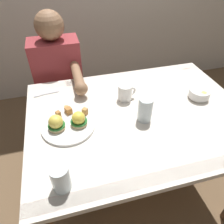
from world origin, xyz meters
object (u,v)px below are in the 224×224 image
(fork, at_px, (45,94))
(diner_person, at_px, (60,81))
(dining_table, at_px, (138,127))
(water_glass_near, at_px, (145,111))
(eggs_benedict_plate, at_px, (68,123))
(coffee_mug, at_px, (125,92))
(fruit_bowl, at_px, (199,94))
(water_glass_far, at_px, (61,179))

(fork, distance_m, diner_person, 0.32)
(dining_table, distance_m, water_glass_near, 0.17)
(dining_table, xyz_separation_m, eggs_benedict_plate, (-0.39, -0.01, 0.13))
(coffee_mug, relative_size, fork, 0.71)
(eggs_benedict_plate, bearing_deg, diner_person, 90.89)
(coffee_mug, xyz_separation_m, diner_person, (-0.36, 0.46, -0.14))
(dining_table, height_order, coffee_mug, coffee_mug)
(diner_person, bearing_deg, eggs_benedict_plate, -89.11)
(fruit_bowl, relative_size, coffee_mug, 1.08)
(fruit_bowl, height_order, fork, fruit_bowl)
(dining_table, bearing_deg, fork, 147.61)
(water_glass_far, height_order, diner_person, diner_person)
(water_glass_near, bearing_deg, fork, 143.57)
(dining_table, distance_m, coffee_mug, 0.21)
(eggs_benedict_plate, relative_size, coffee_mug, 2.42)
(dining_table, distance_m, eggs_benedict_plate, 0.41)
(fork, height_order, diner_person, diner_person)
(eggs_benedict_plate, xyz_separation_m, fruit_bowl, (0.78, 0.05, 0.00))
(fruit_bowl, bearing_deg, coffee_mug, 166.54)
(coffee_mug, height_order, diner_person, diner_person)
(coffee_mug, height_order, water_glass_near, water_glass_near)
(coffee_mug, distance_m, diner_person, 0.60)
(water_glass_near, xyz_separation_m, diner_person, (-0.40, 0.66, -0.15))
(fruit_bowl, bearing_deg, eggs_benedict_plate, -176.20)
(coffee_mug, distance_m, water_glass_near, 0.20)
(coffee_mug, xyz_separation_m, water_glass_near, (0.04, -0.20, 0.01))
(diner_person, bearing_deg, water_glass_near, -58.51)
(dining_table, distance_m, fork, 0.60)
(fruit_bowl, xyz_separation_m, diner_person, (-0.79, 0.56, -0.12))
(dining_table, relative_size, coffee_mug, 10.77)
(water_glass_far, bearing_deg, diner_person, 87.12)
(eggs_benedict_plate, distance_m, fork, 0.34)
(eggs_benedict_plate, height_order, water_glass_far, water_glass_far)
(dining_table, bearing_deg, eggs_benedict_plate, -178.29)
(eggs_benedict_plate, height_order, fork, eggs_benedict_plate)
(dining_table, height_order, diner_person, diner_person)
(dining_table, relative_size, eggs_benedict_plate, 4.44)
(fruit_bowl, xyz_separation_m, water_glass_near, (-0.38, -0.10, 0.03))
(fruit_bowl, distance_m, water_glass_near, 0.40)
(water_glass_far, bearing_deg, dining_table, 37.36)
(dining_table, height_order, fruit_bowl, fruit_bowl)
(fruit_bowl, distance_m, diner_person, 0.97)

